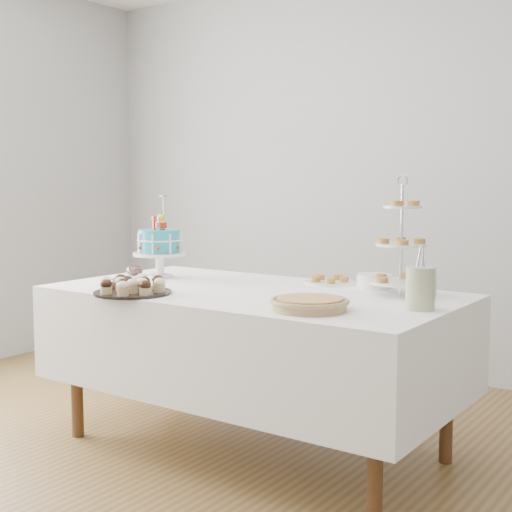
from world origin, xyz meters
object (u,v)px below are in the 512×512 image
Objects in this scene: utensil_pitcher at (420,287)px; birthday_cake at (160,255)px; table at (253,338)px; pastry_plate at (330,280)px; jam_bowl_b at (135,270)px; cupcake_tray at (133,285)px; tiered_stand at (401,245)px; jam_bowl_a at (120,284)px; pie at (310,303)px; plate_stack at (374,281)px.

birthday_cake is at bearing 177.94° from utensil_pitcher.
pastry_plate is at bearing 64.70° from table.
utensil_pitcher is at bearing -3.24° from jam_bowl_b.
cupcake_tray is at bearing -125.72° from pastry_plate.
tiered_stand is 0.38m from utensil_pitcher.
tiered_stand is (1.02, 0.66, 0.19)m from cupcake_tray.
birthday_cake is 0.57m from cupcake_tray.
birthday_cake is 1.71× the size of pastry_plate.
pastry_plate is 0.97× the size of utensil_pitcher.
jam_bowl_b is at bearing 179.02° from utensil_pitcher.
jam_bowl_a is at bearing -51.25° from birthday_cake.
pie is at bearing 3.54° from jam_bowl_a.
jam_bowl_a is at bearing 160.76° from cupcake_tray.
plate_stack is at bearing 44.25° from cupcake_tray.
table is at bearing -179.50° from utensil_pitcher.
birthday_cake is 4.13× the size of jam_bowl_a.
plate_stack is 1.63× the size of jam_bowl_a.
utensil_pitcher is (1.68, -0.10, 0.07)m from jam_bowl_b.
plate_stack is 1.82× the size of jam_bowl_b.
pastry_plate is at bearing 39.50° from birthday_cake.
cupcake_tray is 1.12× the size of pie.
cupcake_tray reaches higher than jam_bowl_a.
cupcake_tray is 0.66× the size of tiered_stand.
birthday_cake reaches higher than pie.
table is 4.41× the size of birthday_cake.
utensil_pitcher reaches higher than jam_bowl_b.
table is 0.90m from utensil_pitcher.
tiered_stand is 0.31m from plate_stack.
jam_bowl_a is 0.53m from jam_bowl_b.
cupcake_tray is (0.28, -0.49, -0.08)m from birthday_cake.
birthday_cake reaches higher than cupcake_tray.
cupcake_tray is at bearing -40.34° from birthday_cake.
plate_stack reaches higher than pie.
plate_stack is (1.10, 0.31, -0.08)m from birthday_cake.
utensil_pitcher reaches higher than pastry_plate.
jam_bowl_a reaches higher than jam_bowl_b.
pie is 3.35× the size of jam_bowl_b.
tiered_stand reaches higher than jam_bowl_a.
table is 0.76m from birthday_cake.
birthday_cake reaches higher than table.
utensil_pitcher reaches higher than table.
pastry_plate is at bearing 149.08° from utensil_pitcher.
plate_stack is (-0.05, 0.69, 0.00)m from pie.
jam_bowl_a is (-0.70, -0.76, 0.01)m from pastry_plate.
pastry_plate is at bearing 162.71° from tiered_stand.
jam_bowl_b is (-0.17, -0.02, -0.09)m from birthday_cake.
plate_stack is 0.59m from utensil_pitcher.
table is 11.16× the size of plate_stack.
tiered_stand is at bearing 128.41° from utensil_pitcher.
pastry_plate is at bearing 54.28° from cupcake_tray.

